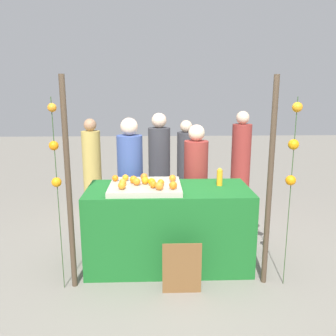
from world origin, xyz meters
The scene contains 29 objects.
ground_plane centered at (0.00, 0.00, 0.00)m, with size 24.00×24.00×0.00m, color gray.
stall_counter centered at (0.00, 0.00, 0.46)m, with size 1.85×0.82×0.93m, color #196023.
orange_tray centered at (-0.26, -0.04, 0.96)m, with size 0.79×0.68×0.06m, color #B2AD99.
orange_0 centered at (0.05, 0.07, 1.02)m, with size 0.08×0.08×0.08m, color orange.
orange_1 centered at (-0.26, -0.04, 1.03)m, with size 0.08×0.08×0.08m, color orange.
orange_2 centered at (-0.51, -0.09, 1.02)m, with size 0.08×0.08×0.08m, color orange.
orange_3 centered at (-0.09, -0.12, 1.02)m, with size 0.08×0.08×0.08m, color orange.
orange_4 centered at (-0.17, -0.20, 1.02)m, with size 0.08×0.08×0.08m, color orange.
orange_5 centered at (-0.50, -0.24, 1.03)m, with size 0.08×0.08×0.08m, color orange.
orange_6 centered at (-0.39, 0.00, 1.03)m, with size 0.09×0.09×0.09m, color orange.
orange_7 centered at (0.04, -0.25, 1.03)m, with size 0.09×0.09×0.09m, color orange.
orange_8 centered at (-0.35, -0.09, 1.03)m, with size 0.08×0.08×0.08m, color orange.
orange_9 centered at (-0.61, 0.10, 1.02)m, with size 0.07×0.07×0.07m, color orange.
orange_10 centered at (-0.19, -0.10, 1.03)m, with size 0.08×0.08×0.08m, color orange.
orange_11 centered at (-0.11, -0.28, 1.03)m, with size 0.09×0.09×0.09m, color orange.
orange_12 centered at (-0.28, 0.13, 1.03)m, with size 0.08×0.08×0.08m, color orange.
orange_13 centered at (-0.49, 0.12, 1.02)m, with size 0.07×0.07×0.07m, color orange.
juice_bottle centered at (0.60, 0.09, 1.02)m, with size 0.07×0.07×0.20m.
chalkboard_sign centered at (0.11, -0.62, 0.26)m, with size 0.39×0.03×0.55m.
vendor_left centered at (-0.48, 0.68, 0.78)m, with size 0.33×0.33×1.67m.
vendor_right centered at (0.39, 0.67, 0.74)m, with size 0.32×0.32×1.58m.
crowd_person_0 centered at (-1.23, 2.05, 0.72)m, with size 0.31×0.31×1.56m.
crowd_person_1 centered at (1.35, 2.13, 0.78)m, with size 0.33×0.33×1.67m.
crowd_person_2 centered at (-0.09, 1.49, 0.78)m, with size 0.34×0.34×1.68m.
crowd_person_3 centered at (0.38, 2.08, 0.71)m, with size 0.30×0.30×1.52m.
canopy_post_left centered at (-1.00, -0.45, 1.08)m, with size 0.06×0.06×2.15m, color #473828.
canopy_post_right centered at (1.00, -0.45, 1.08)m, with size 0.06×0.06×2.15m, color #473828.
garland_strand_left centered at (-1.11, -0.49, 1.42)m, with size 0.10×0.10×1.95m.
garland_strand_right centered at (1.20, -0.50, 1.46)m, with size 0.11×0.11×1.95m.
Camera 1 is at (-0.14, -3.76, 2.00)m, focal length 36.88 mm.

